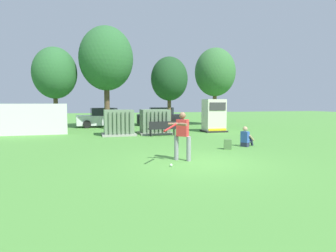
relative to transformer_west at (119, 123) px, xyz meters
name	(u,v)px	position (x,y,z in m)	size (l,w,h in m)	color
ground_plane	(199,163)	(1.92, -9.05, -0.79)	(96.00, 96.00, 0.00)	#51933D
fence_panel	(27,120)	(-5.58, 1.45, 0.21)	(4.80, 0.12, 2.00)	silver
transformer_west	(119,123)	(0.00, 0.00, 0.00)	(2.10, 1.70, 1.62)	#9E9B93
transformer_mid_west	(155,122)	(2.39, 0.17, 0.00)	(2.10, 1.70, 1.62)	#9E9B93
generator_enclosure	(214,116)	(6.73, 0.44, 0.35)	(1.60, 1.40, 2.30)	#262626
park_bench	(163,127)	(2.60, -1.13, -0.25)	(1.81, 0.47, 0.92)	black
batter	(182,134)	(1.43, -8.59, 0.19)	(1.25, 1.38, 1.74)	gray
sports_ball	(171,165)	(0.82, -9.37, -0.74)	(0.09, 0.09, 0.09)	white
seated_spectator	(246,139)	(5.40, -6.21, -0.41)	(0.79, 0.68, 0.96)	#282D4C
backpack	(228,145)	(4.16, -6.77, -0.57)	(0.37, 0.34, 0.44)	#4C723F
tree_left	(55,73)	(-4.26, 5.04, 3.49)	(3.26, 3.26, 6.23)	brown
tree_center_left	(106,59)	(-0.45, 4.69, 4.65)	(4.15, 4.15, 7.93)	brown
tree_center_right	(169,79)	(4.70, 4.98, 3.24)	(3.07, 3.07, 5.87)	brown
tree_right	(215,72)	(9.16, 5.69, 3.97)	(3.63, 3.63, 6.94)	brown
parked_car_leftmost	(102,118)	(-0.74, 6.64, -0.04)	(4.32, 2.16, 1.62)	silver
parked_car_left_of_center	(160,117)	(4.49, 7.42, -0.04)	(4.38, 2.30, 1.62)	black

